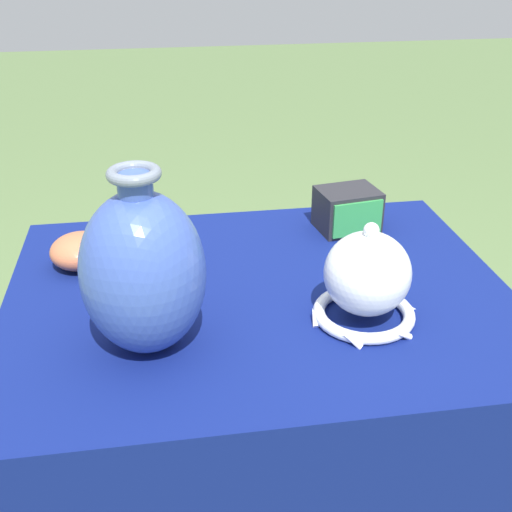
{
  "coord_description": "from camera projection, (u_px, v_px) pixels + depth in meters",
  "views": [
    {
      "loc": [
        -0.17,
        -1.07,
        1.37
      ],
      "look_at": [
        -0.02,
        -0.09,
        0.85
      ],
      "focal_mm": 45.0,
      "sensor_mm": 36.0,
      "label": 1
    }
  ],
  "objects": [
    {
      "name": "display_table",
      "position": [
        261.0,
        331.0,
        1.28
      ],
      "size": [
        0.98,
        0.77,
        0.73
      ],
      "color": "#38383D",
      "rests_on": "ground_plane"
    },
    {
      "name": "vase_tall_bulbous",
      "position": [
        143.0,
        272.0,
        1.03
      ],
      "size": [
        0.2,
        0.2,
        0.32
      ],
      "color": "#3851A8",
      "rests_on": "display_table"
    },
    {
      "name": "vase_dome_bell",
      "position": [
        367.0,
        281.0,
        1.13
      ],
      "size": [
        0.2,
        0.19,
        0.2
      ],
      "color": "white",
      "rests_on": "display_table"
    },
    {
      "name": "mosaic_tile_box",
      "position": [
        348.0,
        210.0,
        1.48
      ],
      "size": [
        0.15,
        0.13,
        0.1
      ],
      "rotation": [
        0.0,
        0.0,
        0.16
      ],
      "color": "#232328",
      "rests_on": "display_table"
    },
    {
      "name": "bowl_shallow_charcoal",
      "position": [
        157.0,
        255.0,
        1.34
      ],
      "size": [
        0.13,
        0.13,
        0.05
      ],
      "primitive_type": "ellipsoid",
      "color": "#2D2D33",
      "rests_on": "display_table"
    },
    {
      "name": "bowl_shallow_terracotta",
      "position": [
        81.0,
        251.0,
        1.33
      ],
      "size": [
        0.12,
        0.12,
        0.07
      ],
      "primitive_type": "ellipsoid",
      "color": "#BC6642",
      "rests_on": "display_table"
    }
  ]
}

